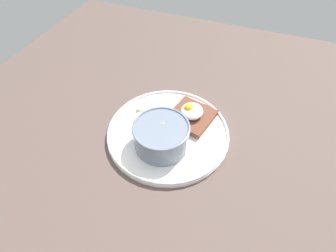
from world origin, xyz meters
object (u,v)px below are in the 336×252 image
poached_egg (191,111)px  banana_slice_front (151,113)px  banana_slice_left (141,118)px  banana_slice_right (164,112)px  oatmeal_bowl (162,136)px  banana_slice_back (143,108)px  toast_slice (191,116)px

poached_egg → banana_slice_front: bearing=103.6°
banana_slice_left → banana_slice_right: (4.15, -4.77, -0.21)cm
oatmeal_bowl → banana_slice_front: size_ratio=3.32×
banana_slice_front → banana_slice_right: 3.41cm
banana_slice_front → oatmeal_bowl: bearing=-141.3°
banana_slice_right → banana_slice_front: bearing=117.6°
banana_slice_front → banana_slice_back: size_ratio=0.99×
toast_slice → banana_slice_right: bearing=96.8°
oatmeal_bowl → poached_egg: oatmeal_bowl is taller
banana_slice_left → banana_slice_right: banana_slice_left is taller
toast_slice → poached_egg: (-0.02, 0.15, 1.97)cm
oatmeal_bowl → banana_slice_left: (5.24, 8.00, -2.44)cm
oatmeal_bowl → banana_slice_front: oatmeal_bowl is taller
banana_slice_right → toast_slice: bearing=-83.2°
banana_slice_front → banana_slice_left: 3.11cm
oatmeal_bowl → toast_slice: size_ratio=1.05×
oatmeal_bowl → banana_slice_left: bearing=56.8°
oatmeal_bowl → banana_slice_right: bearing=19.0°
toast_slice → banana_slice_left: size_ratio=3.19×
banana_slice_left → banana_slice_back: 3.75cm
oatmeal_bowl → banana_slice_front: 10.30cm
banana_slice_left → banana_slice_back: banana_slice_left is taller
banana_slice_front → banana_slice_left: bearing=145.7°
banana_slice_right → poached_egg: bearing=-83.3°
banana_slice_front → banana_slice_left: size_ratio=1.01×
poached_egg → banana_slice_front: poached_egg is taller
oatmeal_bowl → banana_slice_right: 10.27cm
oatmeal_bowl → banana_slice_front: bearing=38.7°
toast_slice → banana_slice_front: toast_slice is taller
banana_slice_left → oatmeal_bowl: bearing=-123.2°
toast_slice → banana_slice_left: bearing=113.0°
toast_slice → poached_egg: 1.98cm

